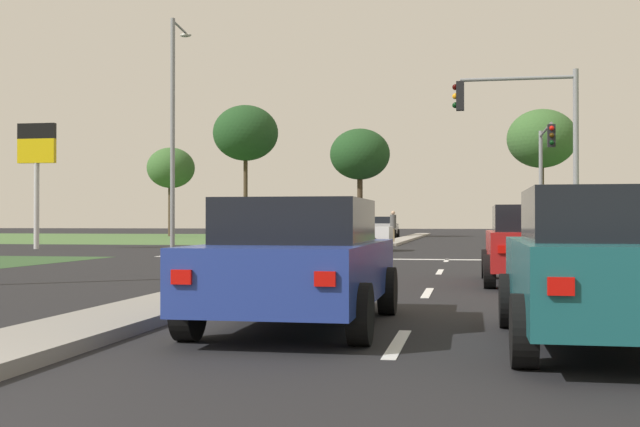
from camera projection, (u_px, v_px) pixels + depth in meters
ground_plane at (367, 251)px, 34.05m from camera, size 200.00×200.00×0.00m
grass_verge_far_left at (78, 237)px, 62.76m from camera, size 35.00×35.00×0.01m
median_island_near at (242, 284)px, 15.36m from camera, size 1.20×22.00×0.14m
median_island_far at (410, 238)px, 58.64m from camera, size 1.20×36.00×0.14m
lane_dash_near at (398, 344)px, 8.35m from camera, size 0.14×2.00×0.01m
lane_dash_second at (427, 293)px, 14.25m from camera, size 0.14×2.00×0.01m
lane_dash_third at (440, 272)px, 20.15m from camera, size 0.14×2.00×0.01m
lane_dash_fourth at (447, 260)px, 26.05m from camera, size 0.14×2.00×0.01m
edge_line_right at (613, 289)px, 15.11m from camera, size 0.14×24.00×0.01m
stop_bar_near at (456, 260)px, 26.48m from camera, size 6.40×0.50×0.01m
crosswalk_bar_near at (177, 255)px, 30.09m from camera, size 0.70×2.80×0.01m
crosswalk_bar_second at (207, 255)px, 29.89m from camera, size 0.70×2.80×0.01m
crosswalk_bar_third at (237, 256)px, 29.68m from camera, size 0.70×2.80×0.01m
crosswalk_bar_fourth at (268, 256)px, 29.47m from camera, size 0.70×2.80×0.01m
crosswalk_bar_fifth at (299, 256)px, 29.26m from camera, size 0.70×2.80×0.01m
crosswalk_bar_sixth at (331, 256)px, 29.05m from camera, size 0.70×2.80×0.01m
crosswalk_bar_seventh at (363, 257)px, 28.85m from camera, size 0.70×2.80×0.01m
car_silver_near at (385, 227)px, 62.36m from camera, size 1.95×4.39×1.60m
car_red_second at (535, 244)px, 16.36m from camera, size 2.08×4.36×1.57m
car_blue_third at (300, 261)px, 9.74m from camera, size 2.05×4.40×1.52m
car_white_fourth at (341, 232)px, 34.69m from camera, size 4.24×2.10×1.55m
car_teal_fifth at (612, 267)px, 8.10m from camera, size 2.09×4.25×1.58m
traffic_signal_far_right at (545, 163)px, 37.19m from camera, size 0.32×5.56×5.61m
traffic_signal_near_right at (533, 132)px, 26.47m from camera, size 4.02×0.32×6.17m
street_lamp_second at (174, 121)px, 35.66m from camera, size 0.63×2.57×10.10m
pedestrian_at_median at (393, 223)px, 44.56m from camera, size 0.34×0.34×1.68m
fuel_price_totem at (37, 157)px, 36.84m from camera, size 1.80×0.24×5.69m
treeline_near at (171, 168)px, 67.82m from camera, size 3.97×3.97×7.38m
treeline_second at (246, 133)px, 65.25m from camera, size 5.23×5.23×10.55m
treeline_third at (360, 155)px, 64.48m from camera, size 4.75×4.75×8.58m
treeline_fourth at (542, 139)px, 62.24m from camera, size 5.28×5.28×9.82m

